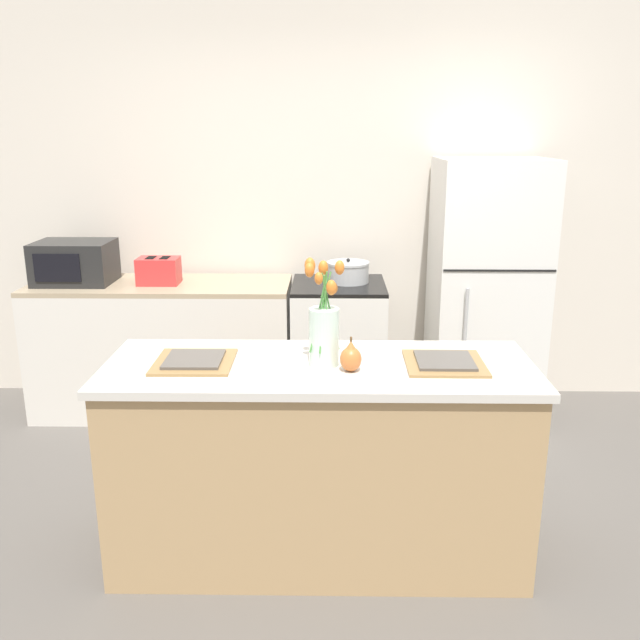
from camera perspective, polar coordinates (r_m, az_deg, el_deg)
The scene contains 13 objects.
ground_plane at distance 3.25m, azimuth -0.07°, elevation -18.84°, with size 10.00×10.00×0.00m, color #59544F.
back_wall at distance 4.70m, azimuth 0.33°, elevation 9.76°, with size 5.20×0.08×2.70m.
kitchen_island at distance 3.02m, azimuth -0.07°, elevation -11.77°, with size 1.80×0.66×0.90m.
back_counter at distance 4.63m, azimuth -12.98°, elevation -2.27°, with size 1.68×0.60×0.88m.
stove_range at distance 4.50m, azimuth 1.54°, elevation -2.40°, with size 0.60×0.61×0.88m.
refrigerator at distance 4.50m, azimuth 13.77°, elevation 2.39°, with size 0.68×0.67×1.67m.
flower_vase at distance 2.77m, azimuth 0.33°, elevation -0.68°, with size 0.16×0.16×0.45m.
pear_figurine at distance 2.74m, azimuth 2.61°, elevation -3.18°, with size 0.09×0.09×0.14m.
plate_setting_left at distance 2.89m, azimuth -10.55°, elevation -3.42°, with size 0.33×0.33×0.02m.
plate_setting_right at distance 2.87m, azimuth 10.45°, elevation -3.53°, with size 0.33×0.33×0.02m.
toaster at distance 4.48m, azimuth -13.43°, elevation 4.06°, with size 0.28×0.18×0.17m.
cooking_pot at distance 4.41m, azimuth 2.38°, elevation 4.06°, with size 0.28×0.28×0.16m.
microwave at distance 4.65m, azimuth -19.96°, elevation 4.59°, with size 0.48×0.37×0.27m.
Camera 1 is at (0.04, -2.67, 1.85)m, focal length 38.00 mm.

